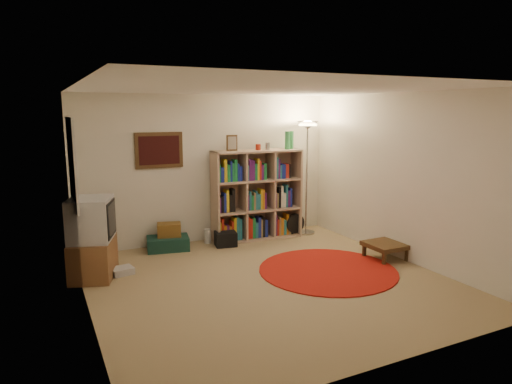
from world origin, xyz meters
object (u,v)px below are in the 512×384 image
floor_lamp (307,141)px  floor_fan (295,225)px  bookshelf (256,196)px  tv_stand (92,239)px  side_table (386,245)px  suitcase (168,243)px

floor_lamp → floor_fan: (-0.27, -0.06, -1.50)m
floor_fan → bookshelf: bearing=165.2°
floor_fan → tv_stand: bearing=-171.9°
floor_lamp → side_table: floor_lamp is taller
floor_lamp → bookshelf: bearing=173.7°
bookshelf → tv_stand: 2.92m
floor_fan → suitcase: (-2.29, 0.18, -0.10)m
bookshelf → side_table: (1.27, -1.91, -0.54)m
bookshelf → tv_stand: bearing=-161.3°
floor_fan → side_table: bearing=-73.4°
floor_lamp → suitcase: 3.01m
suitcase → side_table: size_ratio=1.32×
bookshelf → tv_stand: size_ratio=1.72×
floor_lamp → side_table: bearing=-80.7°
tv_stand → side_table: bearing=3.1°
tv_stand → suitcase: (1.23, 0.77, -0.42)m
bookshelf → suitcase: bookshelf is taller
side_table → suitcase: bearing=146.1°
floor_fan → side_table: size_ratio=0.73×
floor_lamp → suitcase: size_ratio=2.80×
floor_lamp → side_table: size_ratio=3.69×
tv_stand → side_table: 4.25m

